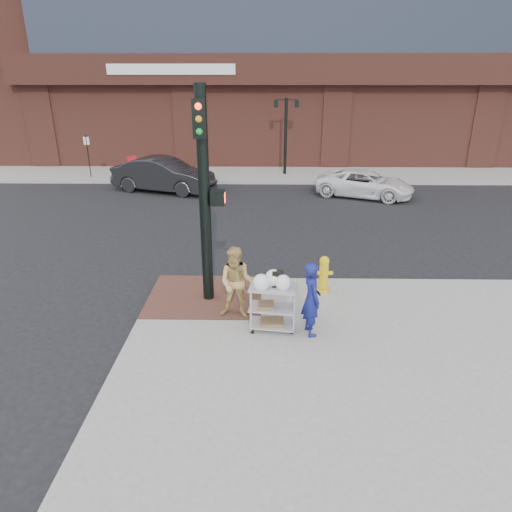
{
  "coord_description": "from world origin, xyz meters",
  "views": [
    {
      "loc": [
        0.85,
        -9.29,
        5.31
      ],
      "look_at": [
        0.67,
        0.86,
        1.25
      ],
      "focal_mm": 32.0,
      "sensor_mm": 36.0,
      "label": 1
    }
  ],
  "objects_px": {
    "pedestrian_tan": "(237,283)",
    "fire_hydrant": "(324,274)",
    "lamp_post": "(286,128)",
    "woman_blue": "(311,299)",
    "utility_cart": "(272,304)",
    "minivan_white": "(365,184)",
    "traffic_signal_pole": "(205,192)",
    "sedan_dark": "(164,175)"
  },
  "relations": [
    {
      "from": "lamp_post",
      "to": "sedan_dark",
      "type": "height_order",
      "value": "lamp_post"
    },
    {
      "from": "minivan_white",
      "to": "utility_cart",
      "type": "relative_size",
      "value": 3.25
    },
    {
      "from": "traffic_signal_pole",
      "to": "sedan_dark",
      "type": "xyz_separation_m",
      "value": [
        -3.5,
        11.62,
        -2.02
      ]
    },
    {
      "from": "woman_blue",
      "to": "utility_cart",
      "type": "relative_size",
      "value": 1.21
    },
    {
      "from": "pedestrian_tan",
      "to": "sedan_dark",
      "type": "bearing_deg",
      "value": 116.69
    },
    {
      "from": "lamp_post",
      "to": "pedestrian_tan",
      "type": "bearing_deg",
      "value": -96.15
    },
    {
      "from": "traffic_signal_pole",
      "to": "utility_cart",
      "type": "distance_m",
      "value": 2.94
    },
    {
      "from": "pedestrian_tan",
      "to": "fire_hydrant",
      "type": "height_order",
      "value": "pedestrian_tan"
    },
    {
      "from": "traffic_signal_pole",
      "to": "woman_blue",
      "type": "bearing_deg",
      "value": -34.06
    },
    {
      "from": "pedestrian_tan",
      "to": "lamp_post",
      "type": "bearing_deg",
      "value": 91.78
    },
    {
      "from": "lamp_post",
      "to": "minivan_white",
      "type": "xyz_separation_m",
      "value": [
        3.5,
        -4.46,
        -2.01
      ]
    },
    {
      "from": "woman_blue",
      "to": "minivan_white",
      "type": "bearing_deg",
      "value": -30.82
    },
    {
      "from": "lamp_post",
      "to": "pedestrian_tan",
      "type": "relative_size",
      "value": 2.39
    },
    {
      "from": "minivan_white",
      "to": "fire_hydrant",
      "type": "bearing_deg",
      "value": -174.2
    },
    {
      "from": "minivan_white",
      "to": "utility_cart",
      "type": "height_order",
      "value": "utility_cart"
    },
    {
      "from": "pedestrian_tan",
      "to": "fire_hydrant",
      "type": "xyz_separation_m",
      "value": [
        2.11,
        1.33,
        -0.35
      ]
    },
    {
      "from": "fire_hydrant",
      "to": "pedestrian_tan",
      "type": "bearing_deg",
      "value": -147.78
    },
    {
      "from": "sedan_dark",
      "to": "minivan_white",
      "type": "xyz_separation_m",
      "value": [
        9.48,
        -0.85,
        -0.2
      ]
    },
    {
      "from": "utility_cart",
      "to": "woman_blue",
      "type": "bearing_deg",
      "value": -10.55
    },
    {
      "from": "pedestrian_tan",
      "to": "utility_cart",
      "type": "bearing_deg",
      "value": -26.86
    },
    {
      "from": "lamp_post",
      "to": "woman_blue",
      "type": "height_order",
      "value": "lamp_post"
    },
    {
      "from": "pedestrian_tan",
      "to": "sedan_dark",
      "type": "height_order",
      "value": "pedestrian_tan"
    },
    {
      "from": "woman_blue",
      "to": "sedan_dark",
      "type": "distance_m",
      "value": 14.43
    },
    {
      "from": "sedan_dark",
      "to": "traffic_signal_pole",
      "type": "bearing_deg",
      "value": -144.83
    },
    {
      "from": "sedan_dark",
      "to": "utility_cart",
      "type": "height_order",
      "value": "sedan_dark"
    },
    {
      "from": "pedestrian_tan",
      "to": "utility_cart",
      "type": "relative_size",
      "value": 1.24
    },
    {
      "from": "sedan_dark",
      "to": "utility_cart",
      "type": "xyz_separation_m",
      "value": [
        5.03,
        -13.04,
        -0.05
      ]
    },
    {
      "from": "lamp_post",
      "to": "fire_hydrant",
      "type": "relative_size",
      "value": 4.17
    },
    {
      "from": "sedan_dark",
      "to": "minivan_white",
      "type": "relative_size",
      "value": 1.12
    },
    {
      "from": "sedan_dark",
      "to": "pedestrian_tan",
      "type": "bearing_deg",
      "value": -142.86
    },
    {
      "from": "traffic_signal_pole",
      "to": "lamp_post",
      "type": "bearing_deg",
      "value": 80.76
    },
    {
      "from": "pedestrian_tan",
      "to": "utility_cart",
      "type": "xyz_separation_m",
      "value": [
        0.78,
        -0.54,
        -0.23
      ]
    },
    {
      "from": "pedestrian_tan",
      "to": "sedan_dark",
      "type": "distance_m",
      "value": 13.2
    },
    {
      "from": "woman_blue",
      "to": "fire_hydrant",
      "type": "height_order",
      "value": "woman_blue"
    },
    {
      "from": "sedan_dark",
      "to": "fire_hydrant",
      "type": "distance_m",
      "value": 12.85
    },
    {
      "from": "lamp_post",
      "to": "minivan_white",
      "type": "distance_m",
      "value": 6.01
    },
    {
      "from": "minivan_white",
      "to": "utility_cart",
      "type": "distance_m",
      "value": 12.99
    },
    {
      "from": "woman_blue",
      "to": "fire_hydrant",
      "type": "relative_size",
      "value": 1.7
    },
    {
      "from": "lamp_post",
      "to": "fire_hydrant",
      "type": "height_order",
      "value": "lamp_post"
    },
    {
      "from": "lamp_post",
      "to": "traffic_signal_pole",
      "type": "height_order",
      "value": "traffic_signal_pole"
    },
    {
      "from": "minivan_white",
      "to": "sedan_dark",
      "type": "bearing_deg",
      "value": 107.58
    },
    {
      "from": "utility_cart",
      "to": "fire_hydrant",
      "type": "bearing_deg",
      "value": 54.69
    }
  ]
}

